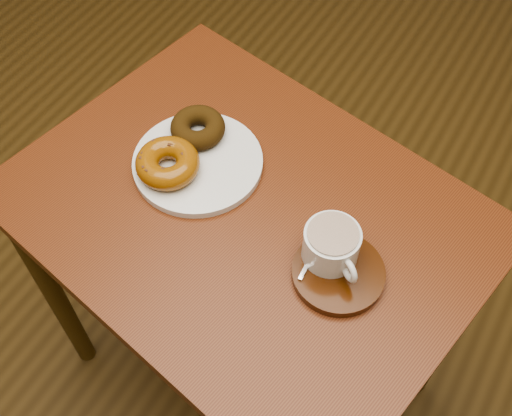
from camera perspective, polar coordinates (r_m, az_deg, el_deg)
The scene contains 7 objects.
cafe_table at distance 1.18m, azimuth -0.83°, elevation -3.39°, with size 0.88×0.73×0.74m.
donut_plate at distance 1.14m, azimuth -5.19°, elevation 4.05°, with size 0.23×0.23×0.01m, color silver.
donut_cinnamon at distance 1.16m, azimuth -5.19°, elevation 7.14°, with size 0.10×0.10×0.04m, color #38230B.
donut_caramel at distance 1.11m, azimuth -7.86°, elevation 3.98°, with size 0.12×0.12×0.04m.
saucer at distance 1.02m, azimuth 7.32°, elevation -5.76°, with size 0.15×0.15×0.02m, color #391907.
coffee_cup at distance 1.00m, azimuth 6.76°, elevation -3.27°, with size 0.11×0.09×0.06m.
teaspoon at distance 1.04m, azimuth 5.64°, elevation -2.87°, with size 0.02×0.11×0.01m.
Camera 1 is at (0.56, -0.20, 1.63)m, focal length 45.00 mm.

